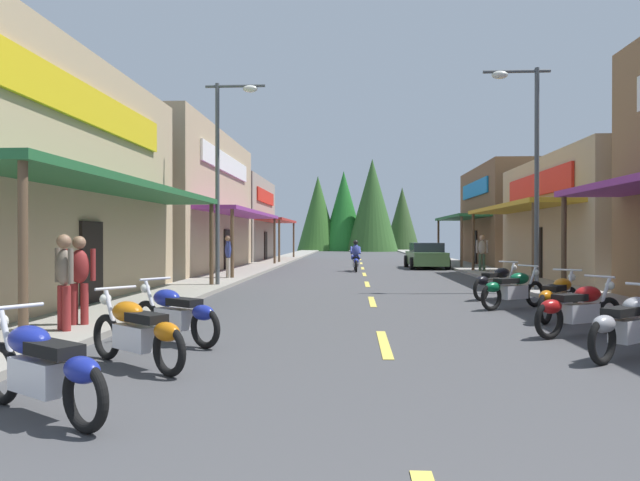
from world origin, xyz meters
name	(u,v)px	position (x,y,z in m)	size (l,w,h in m)	color
ground	(363,272)	(0.00, 28.11, -0.05)	(9.36, 86.23, 0.10)	#424244
sidewalk_left	(251,269)	(-5.77, 28.11, 0.06)	(2.18, 86.23, 0.12)	gray
sidewalk_right	(479,270)	(5.77, 28.11, 0.06)	(2.18, 86.23, 0.12)	#9E9991
centerline_dashes	(362,267)	(0.00, 31.59, 0.01)	(0.16, 63.35, 0.01)	#E0C64C
storefront_left_middle	(165,203)	(-10.00, 27.29, 3.44)	(8.14, 13.88, 6.89)	tan
storefront_left_far	(206,220)	(-11.17, 39.90, 2.95)	(10.49, 10.31, 5.90)	gray
storefront_right_middle	(626,219)	(10.26, 22.29, 2.44)	(8.68, 10.80, 4.88)	tan
storefront_right_far	(546,216)	(11.05, 34.09, 2.96)	(10.25, 9.71, 5.91)	brown
streetlamp_left	(225,157)	(-4.80, 18.06, 4.41)	(2.02, 0.30, 6.89)	#474C51
streetlamp_right	(528,149)	(4.80, 16.78, 4.40)	(2.02, 0.30, 6.87)	#474C51
motorcycle_parked_right_1	(629,324)	(3.40, 7.32, 0.49)	(1.72, 1.43, 1.04)	black
motorcycle_parked_right_2	(579,308)	(3.41, 9.15, 0.49)	(1.90, 1.16, 1.04)	black
motorcycle_parked_right_3	(558,297)	(3.72, 11.04, 0.49)	(1.41, 1.74, 1.04)	black
motorcycle_parked_right_4	(513,288)	(3.31, 12.90, 0.49)	(1.84, 1.26, 1.04)	black
motorcycle_parked_right_5	(497,282)	(3.47, 15.04, 0.49)	(1.67, 1.49, 1.04)	black
motorcycle_parked_left_0	(42,367)	(-3.45, 4.25, 0.49)	(1.86, 1.23, 1.04)	black
motorcycle_parked_left_1	(137,331)	(-3.33, 6.33, 0.49)	(1.76, 1.38, 1.04)	black
motorcycle_parked_left_2	(175,313)	(-3.37, 8.09, 0.49)	(1.82, 1.29, 1.04)	black
rider_cruising_lead	(356,258)	(-0.39, 27.61, 0.66)	(0.60, 2.14, 1.57)	black
pedestrian_by_shop	(228,254)	(-5.42, 21.24, 1.04)	(0.38, 0.53, 1.78)	#B2A599
pedestrian_browsing	(64,277)	(-5.44, 8.50, 1.03)	(0.47, 0.42, 1.77)	maroon
pedestrian_waiting	(79,276)	(-5.49, 9.15, 1.01)	(0.56, 0.34, 1.74)	maroon
pedestrian_strolling	(482,251)	(5.60, 26.57, 1.06)	(0.57, 0.26, 1.81)	#3F593F
parked_car_curbside	(426,256)	(3.48, 30.64, 0.69)	(2.12, 4.33, 1.40)	#4C723F
treeline_backdrop	(358,211)	(0.03, 70.23, 5.00)	(15.77, 12.17, 11.16)	#314C23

